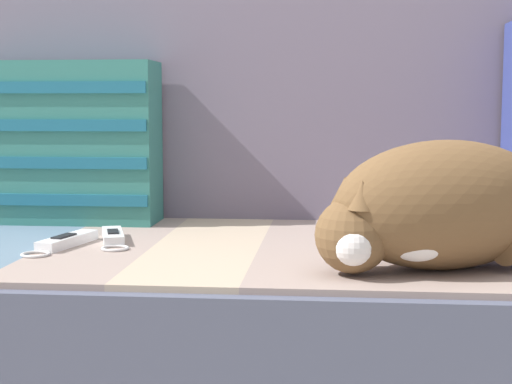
% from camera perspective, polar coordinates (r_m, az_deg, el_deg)
% --- Properties ---
extents(couch, '(2.03, 0.82, 0.42)m').
position_cam_1_polar(couch, '(1.51, 7.88, -11.61)').
color(couch, brown).
rests_on(couch, ground_plane).
extents(sofa_backrest, '(1.99, 0.14, 0.54)m').
position_cam_1_polar(sofa_backrest, '(1.78, 7.66, 6.88)').
color(sofa_backrest, slate).
rests_on(sofa_backrest, couch).
extents(throw_pillow_striped, '(0.40, 0.14, 0.34)m').
position_cam_1_polar(throw_pillow_striped, '(1.73, -13.83, 3.52)').
color(throw_pillow_striped, '#337A70').
rests_on(throw_pillow_striped, couch).
extents(sleeping_cat, '(0.41, 0.32, 0.20)m').
position_cam_1_polar(sleeping_cat, '(1.23, 12.97, -1.23)').
color(sleeping_cat, brown).
rests_on(sleeping_cat, couch).
extents(game_remote_near, '(0.10, 0.19, 0.02)m').
position_cam_1_polar(game_remote_near, '(1.48, -10.36, -3.24)').
color(game_remote_near, white).
rests_on(game_remote_near, couch).
extents(game_remote_far, '(0.09, 0.21, 0.02)m').
position_cam_1_polar(game_remote_far, '(1.44, -13.70, -3.52)').
color(game_remote_far, white).
rests_on(game_remote_far, couch).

